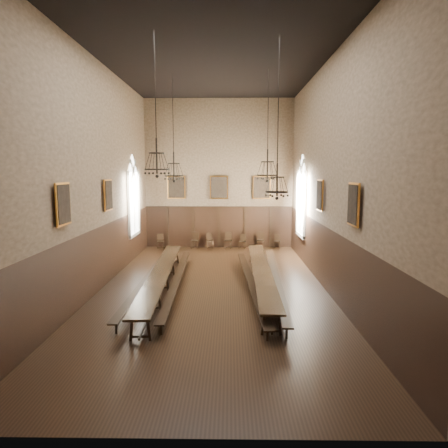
{
  "coord_description": "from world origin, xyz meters",
  "views": [
    {
      "loc": [
        0.67,
        -15.47,
        4.7
      ],
      "look_at": [
        0.42,
        1.5,
        2.43
      ],
      "focal_mm": 32.0,
      "sensor_mm": 36.0,
      "label": 1
    }
  ],
  "objects_px": {
    "chair_4": "(228,243)",
    "chair_6": "(260,243)",
    "bench_right_outer": "(276,280)",
    "chair_7": "(277,244)",
    "chandelier_front_right": "(277,180)",
    "bench_right_inner": "(251,284)",
    "table_left": "(161,281)",
    "bench_left_outer": "(147,281)",
    "chair_2": "(195,243)",
    "chandelier_back_right": "(267,169)",
    "table_right": "(261,278)",
    "bench_left_inner": "(177,281)",
    "chair_3": "(210,243)",
    "chandelier_back_left": "(174,169)",
    "chair_5": "(242,244)",
    "chair_0": "(161,244)",
    "chandelier_front_left": "(157,160)"
  },
  "relations": [
    {
      "from": "chair_4",
      "to": "chair_6",
      "type": "xyz_separation_m",
      "value": [
        1.97,
        -0.09,
        0.01
      ]
    },
    {
      "from": "bench_right_outer",
      "to": "chair_6",
      "type": "bearing_deg",
      "value": 89.98
    },
    {
      "from": "chair_7",
      "to": "chandelier_front_right",
      "type": "xyz_separation_m",
      "value": [
        -1.31,
        -10.6,
        4.11
      ]
    },
    {
      "from": "bench_right_inner",
      "to": "chair_6",
      "type": "distance_m",
      "value": 8.8
    },
    {
      "from": "table_left",
      "to": "bench_left_outer",
      "type": "distance_m",
      "value": 0.74
    },
    {
      "from": "chair_2",
      "to": "chandelier_back_right",
      "type": "bearing_deg",
      "value": -52.9
    },
    {
      "from": "table_left",
      "to": "table_right",
      "type": "bearing_deg",
      "value": 5.76
    },
    {
      "from": "bench_left_inner",
      "to": "chair_6",
      "type": "xyz_separation_m",
      "value": [
        3.98,
        8.38,
        0.02
      ]
    },
    {
      "from": "table_right",
      "to": "chair_4",
      "type": "bearing_deg",
      "value": 99.31
    },
    {
      "from": "chair_3",
      "to": "chair_7",
      "type": "height_order",
      "value": "chair_3"
    },
    {
      "from": "bench_right_outer",
      "to": "chair_4",
      "type": "height_order",
      "value": "chair_4"
    },
    {
      "from": "bench_right_inner",
      "to": "chandelier_back_left",
      "type": "relative_size",
      "value": 2.15
    },
    {
      "from": "chair_4",
      "to": "chair_5",
      "type": "relative_size",
      "value": 1.14
    },
    {
      "from": "bench_right_outer",
      "to": "chair_4",
      "type": "distance_m",
      "value": 8.57
    },
    {
      "from": "chair_5",
      "to": "chandelier_back_right",
      "type": "height_order",
      "value": "chandelier_back_right"
    },
    {
      "from": "chair_0",
      "to": "chandelier_front_right",
      "type": "bearing_deg",
      "value": -73.97
    },
    {
      "from": "chair_3",
      "to": "bench_left_inner",
      "type": "bearing_deg",
      "value": -105.95
    },
    {
      "from": "chair_2",
      "to": "chair_6",
      "type": "height_order",
      "value": "chair_6"
    },
    {
      "from": "bench_left_outer",
      "to": "chandelier_back_left",
      "type": "relative_size",
      "value": 2.12
    },
    {
      "from": "chandelier_front_right",
      "to": "chair_5",
      "type": "bearing_deg",
      "value": 94.4
    },
    {
      "from": "bench_left_outer",
      "to": "chair_4",
      "type": "relative_size",
      "value": 10.18
    },
    {
      "from": "chair_0",
      "to": "chair_7",
      "type": "height_order",
      "value": "chair_7"
    },
    {
      "from": "chair_3",
      "to": "chandelier_front_right",
      "type": "height_order",
      "value": "chandelier_front_right"
    },
    {
      "from": "table_left",
      "to": "chair_5",
      "type": "xyz_separation_m",
      "value": [
        3.46,
        8.76,
        -0.15
      ]
    },
    {
      "from": "table_right",
      "to": "chair_2",
      "type": "bearing_deg",
      "value": 112.29
    },
    {
      "from": "bench_left_outer",
      "to": "chair_6",
      "type": "distance_m",
      "value": 9.83
    },
    {
      "from": "bench_right_outer",
      "to": "chandelier_front_left",
      "type": "distance_m",
      "value": 6.93
    },
    {
      "from": "bench_left_inner",
      "to": "chair_7",
      "type": "xyz_separation_m",
      "value": [
        5.01,
        8.44,
        -0.02
      ]
    },
    {
      "from": "chandelier_back_right",
      "to": "chair_2",
      "type": "bearing_deg",
      "value": 120.96
    },
    {
      "from": "chair_4",
      "to": "chandelier_front_left",
      "type": "distance_m",
      "value": 12.33
    },
    {
      "from": "chair_0",
      "to": "chandelier_front_left",
      "type": "height_order",
      "value": "chandelier_front_left"
    },
    {
      "from": "chair_7",
      "to": "chair_4",
      "type": "bearing_deg",
      "value": -172.03
    },
    {
      "from": "bench_right_inner",
      "to": "chair_7",
      "type": "height_order",
      "value": "chair_7"
    },
    {
      "from": "chair_5",
      "to": "bench_left_outer",
      "type": "bearing_deg",
      "value": -98.55
    },
    {
      "from": "chair_5",
      "to": "chandelier_back_right",
      "type": "distance_m",
      "value": 7.84
    },
    {
      "from": "chair_5",
      "to": "bench_left_inner",
      "type": "bearing_deg",
      "value": -91.54
    },
    {
      "from": "chair_4",
      "to": "chandelier_front_left",
      "type": "relative_size",
      "value": 0.22
    },
    {
      "from": "chair_4",
      "to": "chandelier_back_right",
      "type": "relative_size",
      "value": 0.21
    },
    {
      "from": "table_right",
      "to": "chair_6",
      "type": "height_order",
      "value": "chair_6"
    },
    {
      "from": "table_right",
      "to": "chandelier_back_left",
      "type": "distance_m",
      "value": 6.41
    },
    {
      "from": "table_right",
      "to": "bench_right_inner",
      "type": "xyz_separation_m",
      "value": [
        -0.45,
        -0.41,
        -0.11
      ]
    },
    {
      "from": "table_left",
      "to": "bench_right_inner",
      "type": "height_order",
      "value": "table_left"
    },
    {
      "from": "bench_right_inner",
      "to": "chandelier_back_left",
      "type": "distance_m",
      "value": 6.42
    },
    {
      "from": "chair_4",
      "to": "chandelier_front_left",
      "type": "xyz_separation_m",
      "value": [
        -2.24,
        -11.15,
        4.76
      ]
    },
    {
      "from": "bench_left_inner",
      "to": "chandelier_front_right",
      "type": "xyz_separation_m",
      "value": [
        3.7,
        -2.16,
        4.09
      ]
    },
    {
      "from": "bench_right_inner",
      "to": "chair_4",
      "type": "xyz_separation_m",
      "value": [
        -0.93,
        8.83,
        0.01
      ]
    },
    {
      "from": "bench_right_outer",
      "to": "bench_right_inner",
      "type": "bearing_deg",
      "value": -155.02
    },
    {
      "from": "chair_4",
      "to": "chair_7",
      "type": "height_order",
      "value": "chair_4"
    },
    {
      "from": "table_right",
      "to": "bench_right_inner",
      "type": "bearing_deg",
      "value": -137.23
    },
    {
      "from": "bench_left_outer",
      "to": "bench_left_inner",
      "type": "xyz_separation_m",
      "value": [
        1.2,
        -0.02,
        0.0
      ]
    }
  ]
}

